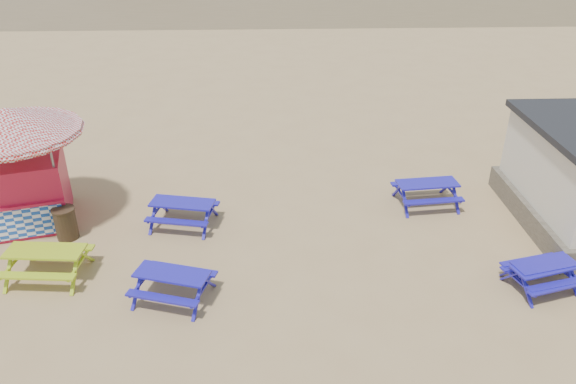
{
  "coord_description": "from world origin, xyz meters",
  "views": [
    {
      "loc": [
        -1.02,
        -13.68,
        9.05
      ],
      "look_at": [
        -0.4,
        1.5,
        1.0
      ],
      "focal_mm": 35.0,
      "sensor_mm": 36.0,
      "label": 1
    }
  ],
  "objects_px": {
    "picnic_table_yellow": "(48,263)",
    "ice_cream_kiosk": "(15,152)",
    "picnic_table_blue_b": "(426,194)",
    "litter_bin": "(66,223)",
    "picnic_table_blue_a": "(183,213)"
  },
  "relations": [
    {
      "from": "picnic_table_blue_a",
      "to": "ice_cream_kiosk",
      "type": "xyz_separation_m",
      "value": [
        -4.83,
        0.47,
        1.93
      ]
    },
    {
      "from": "picnic_table_yellow",
      "to": "litter_bin",
      "type": "xyz_separation_m",
      "value": [
        -0.11,
        1.95,
        0.08
      ]
    },
    {
      "from": "ice_cream_kiosk",
      "to": "litter_bin",
      "type": "height_order",
      "value": "ice_cream_kiosk"
    },
    {
      "from": "ice_cream_kiosk",
      "to": "picnic_table_blue_a",
      "type": "bearing_deg",
      "value": -20.87
    },
    {
      "from": "picnic_table_blue_a",
      "to": "litter_bin",
      "type": "height_order",
      "value": "litter_bin"
    },
    {
      "from": "picnic_table_blue_b",
      "to": "picnic_table_yellow",
      "type": "bearing_deg",
      "value": -168.06
    },
    {
      "from": "picnic_table_yellow",
      "to": "litter_bin",
      "type": "distance_m",
      "value": 1.95
    },
    {
      "from": "picnic_table_blue_b",
      "to": "ice_cream_kiosk",
      "type": "bearing_deg",
      "value": 176.56
    },
    {
      "from": "picnic_table_blue_a",
      "to": "picnic_table_yellow",
      "type": "relative_size",
      "value": 1.02
    },
    {
      "from": "litter_bin",
      "to": "picnic_table_blue_a",
      "type": "bearing_deg",
      "value": 10.04
    },
    {
      "from": "ice_cream_kiosk",
      "to": "litter_bin",
      "type": "xyz_separation_m",
      "value": [
        1.46,
        -1.07,
        -1.84
      ]
    },
    {
      "from": "picnic_table_blue_a",
      "to": "picnic_table_blue_b",
      "type": "relative_size",
      "value": 1.04
    },
    {
      "from": "picnic_table_blue_a",
      "to": "ice_cream_kiosk",
      "type": "height_order",
      "value": "ice_cream_kiosk"
    },
    {
      "from": "picnic_table_blue_a",
      "to": "ice_cream_kiosk",
      "type": "relative_size",
      "value": 0.43
    },
    {
      "from": "picnic_table_yellow",
      "to": "ice_cream_kiosk",
      "type": "bearing_deg",
      "value": 122.43
    }
  ]
}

